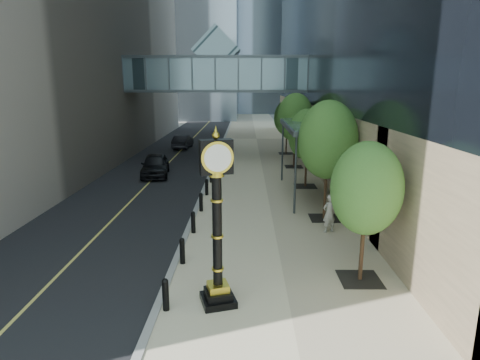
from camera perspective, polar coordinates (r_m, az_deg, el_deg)
name	(u,v)px	position (r m, az deg, el deg)	size (l,w,h in m)	color
ground	(258,333)	(11.72, 2.54, -20.85)	(320.00, 320.00, 0.00)	gray
road	(192,139)	(50.56, -6.79, 5.82)	(8.00, 180.00, 0.02)	black
sidewalk	(256,139)	(50.14, 2.35, 5.86)	(8.00, 180.00, 0.06)	beige
curb	(224,139)	(50.19, -2.24, 5.88)	(0.25, 180.00, 0.07)	gray
skywalk	(217,72)	(37.80, -3.33, 15.07)	(17.00, 4.20, 5.80)	#43616C
entrance_canopy	(311,127)	(24.11, 10.02, 7.47)	(3.00, 8.00, 4.38)	#383F44
bollard_row	(197,212)	(19.79, -6.07, -4.59)	(0.20, 16.20, 0.90)	black
street_trees	(306,130)	(26.58, 9.42, 7.06)	(2.88, 28.41, 5.93)	black
street_clock	(217,233)	(11.91, -3.25, -7.54)	(1.23, 1.23, 5.27)	black
pedestrian	(329,213)	(18.58, 12.56, -4.65)	(0.65, 0.42, 1.77)	#A3A096
car_near	(155,165)	(30.27, -11.96, 2.11)	(1.90, 4.73, 1.61)	black
car_far	(183,142)	(43.11, -8.13, 5.43)	(1.49, 4.26, 1.40)	black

